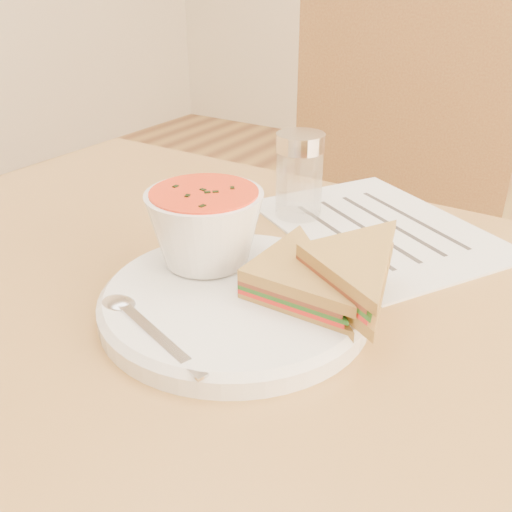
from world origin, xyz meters
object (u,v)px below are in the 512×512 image
Objects in this scene: chair_far at (378,268)px; condiment_shaker at (299,177)px; soup_bowl at (206,231)px; plate at (235,302)px.

chair_far reaches higher than condiment_shaker.
chair_far reaches higher than soup_bowl.
plate is (0.07, -0.59, 0.26)m from chair_far.
soup_bowl is at bearing -89.43° from condiment_shaker.
plate is 0.23m from condiment_shaker.
chair_far is at bearing 96.99° from plate.
chair_far reaches higher than plate.
soup_bowl is (-0.05, 0.03, 0.05)m from plate.
condiment_shaker is (-0.06, 0.22, 0.05)m from plate.
condiment_shaker is at bearing 90.57° from soup_bowl.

